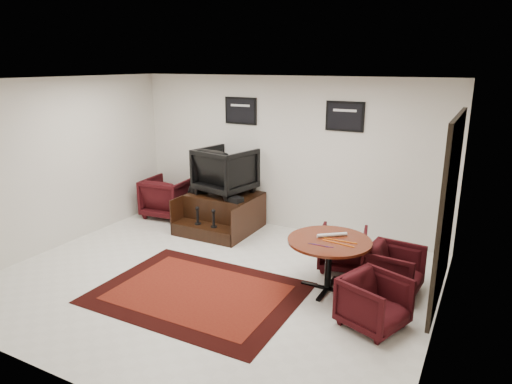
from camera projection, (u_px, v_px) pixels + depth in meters
ground at (212, 279)px, 6.58m from camera, size 6.00×6.00×0.00m
room_shell at (239, 159)px, 6.02m from camera, size 6.02×5.02×2.81m
area_rug at (198, 293)px, 6.19m from camera, size 2.69×2.01×0.01m
shine_podium at (223, 213)px, 8.54m from camera, size 1.28×1.31×0.66m
shine_chair at (226, 168)px, 8.43m from camera, size 1.08×1.03×0.95m
shoes_pair at (199, 190)px, 8.57m from camera, size 0.30×0.33×0.10m
polish_kit at (235, 199)px, 8.00m from camera, size 0.30×0.24×0.09m
umbrella_black at (186, 204)px, 8.79m from camera, size 0.30×0.11×0.79m
umbrella_hooked at (188, 201)px, 8.80m from camera, size 0.32×0.12×0.87m
armchair_side at (168, 195)px, 9.20m from camera, size 0.92×0.87×0.88m
meeting_table at (329, 246)px, 6.11m from camera, size 1.12×1.12×0.73m
table_chair_back at (343, 246)px, 6.86m from camera, size 0.79×0.76×0.69m
table_chair_window at (394, 268)px, 6.14m from camera, size 0.71×0.75×0.71m
table_chair_corner at (374, 300)px, 5.32m from camera, size 0.83×0.85×0.69m
paper_roll at (332, 235)px, 6.19m from camera, size 0.36×0.30×0.05m
table_clutter at (336, 243)px, 5.98m from camera, size 0.57×0.30×0.01m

